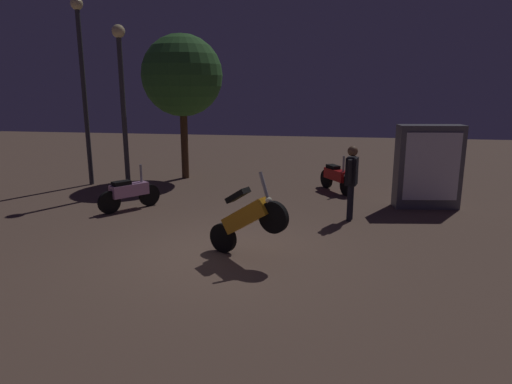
# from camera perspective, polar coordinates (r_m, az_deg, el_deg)

# --- Properties ---
(ground_plane) EXTENTS (40.00, 40.00, 0.00)m
(ground_plane) POSITION_cam_1_polar(r_m,az_deg,el_deg) (8.62, -4.60, -7.60)
(ground_plane) COLOR brown
(motorcycle_orange_foreground) EXTENTS (1.55, 0.79, 1.63)m
(motorcycle_orange_foreground) POSITION_cam_1_polar(r_m,az_deg,el_deg) (8.10, -1.15, -3.36)
(motorcycle_orange_foreground) COLOR black
(motorcycle_orange_foreground) RESTS_ON ground_plane
(motorcycle_pink_parked_left) EXTENTS (1.10, 1.37, 1.11)m
(motorcycle_pink_parked_left) POSITION_cam_1_polar(r_m,az_deg,el_deg) (11.79, -15.58, -0.08)
(motorcycle_pink_parked_left) COLOR black
(motorcycle_pink_parked_left) RESTS_ON ground_plane
(motorcycle_red_parked_right) EXTENTS (0.95, 1.47, 1.11)m
(motorcycle_red_parked_right) POSITION_cam_1_polar(r_m,az_deg,el_deg) (13.50, 10.02, 1.87)
(motorcycle_red_parked_right) COLOR black
(motorcycle_red_parked_right) RESTS_ON ground_plane
(person_rider_beside) EXTENTS (0.31, 0.67, 1.73)m
(person_rider_beside) POSITION_cam_1_polar(r_m,az_deg,el_deg) (10.57, 11.88, 1.94)
(person_rider_beside) COLOR black
(person_rider_beside) RESTS_ON ground_plane
(streetlamp_near) EXTENTS (0.36, 0.36, 5.53)m
(streetlamp_near) POSITION_cam_1_polar(r_m,az_deg,el_deg) (14.99, -20.93, 13.98)
(streetlamp_near) COLOR #38383D
(streetlamp_near) RESTS_ON ground_plane
(streetlamp_far) EXTENTS (0.36, 0.36, 4.66)m
(streetlamp_far) POSITION_cam_1_polar(r_m,az_deg,el_deg) (13.55, -16.44, 12.44)
(streetlamp_far) COLOR #38383D
(streetlamp_far) RESTS_ON ground_plane
(tree_left_bg) EXTENTS (2.61, 2.61, 4.66)m
(tree_left_bg) POSITION_cam_1_polar(r_m,az_deg,el_deg) (15.26, -9.25, 14.15)
(tree_left_bg) COLOR #4C331E
(tree_left_bg) RESTS_ON ground_plane
(kiosk_billboard) EXTENTS (1.65, 0.73, 2.10)m
(kiosk_billboard) POSITION_cam_1_polar(r_m,az_deg,el_deg) (12.24, 20.78, 2.96)
(kiosk_billboard) COLOR #595960
(kiosk_billboard) RESTS_ON ground_plane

